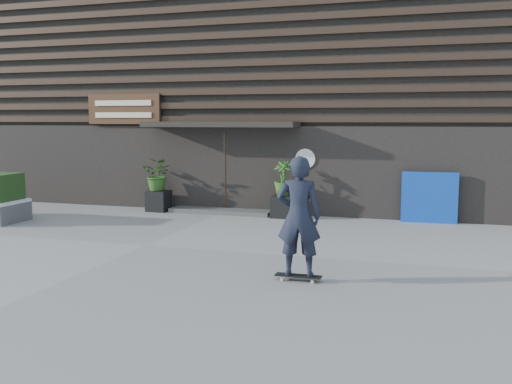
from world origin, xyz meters
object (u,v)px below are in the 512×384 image
(skateboarder, at_px, (299,217))
(planter_pot_right, at_px, (283,207))
(blue_tarp, at_px, (429,198))
(planter_pot_left, at_px, (159,201))

(skateboarder, bearing_deg, planter_pot_right, 106.89)
(blue_tarp, bearing_deg, planter_pot_right, -177.00)
(planter_pot_right, bearing_deg, planter_pot_left, 180.00)
(blue_tarp, xyz_separation_m, skateboarder, (-1.99, -6.41, 0.42))
(planter_pot_right, distance_m, blue_tarp, 3.88)
(planter_pot_left, relative_size, blue_tarp, 0.42)
(planter_pot_right, relative_size, skateboarder, 0.29)
(planter_pot_left, bearing_deg, skateboarder, -47.22)
(blue_tarp, bearing_deg, planter_pot_left, -179.21)
(planter_pot_right, distance_m, skateboarder, 6.43)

